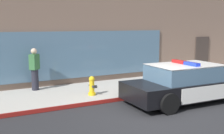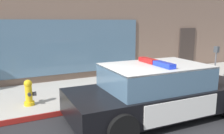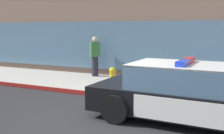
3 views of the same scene
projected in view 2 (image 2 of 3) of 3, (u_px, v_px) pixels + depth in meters
The scene contains 5 objects.
sidewalk at pixel (50, 96), 7.55m from camera, with size 48.00×3.11×0.15m, color #B2ADA3.
curb_red_paint at pixel (63, 113), 6.18m from camera, with size 28.80×0.04×0.14m, color maroon.
police_cruiser at pixel (159, 91), 6.02m from camera, with size 4.88×2.21×1.49m.
fire_hydrant at pixel (29, 93), 6.46m from camera, with size 0.34×0.39×0.73m.
parking_meter at pixel (216, 57), 9.12m from camera, with size 0.12×0.18×1.34m.
Camera 2 is at (-1.48, -3.82, 2.45)m, focal length 37.66 mm.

